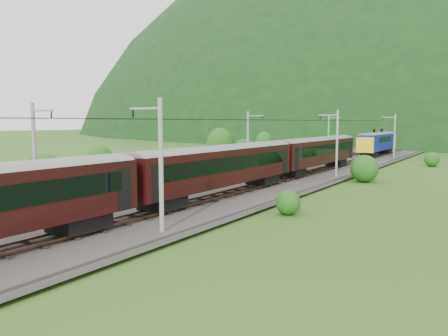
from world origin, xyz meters
The scene contains 14 objects.
ground centered at (0.00, 0.00, 0.00)m, with size 600.00×600.00×0.00m, color #2E4D18.
railbed centered at (0.00, 10.00, 0.15)m, with size 14.00×220.00×0.30m, color #38332D.
track_left centered at (-2.40, 10.00, 0.37)m, with size 2.40×220.00×0.27m.
track_right centered at (2.40, 10.00, 0.37)m, with size 2.40×220.00×0.27m.
catenary_left centered at (-6.12, 32.00, 4.50)m, with size 2.54×192.28×8.00m.
catenary_right centered at (6.12, 32.00, 4.50)m, with size 2.54×192.28×8.00m.
overhead_wires centered at (0.00, 10.00, 7.10)m, with size 4.83×198.00×0.03m.
mountain_ridge centered at (-120.00, 300.00, 0.00)m, with size 336.00×280.00×132.00m, color black.
train centered at (2.40, 0.54, 3.58)m, with size 3.03×144.85×5.27m.
hazard_post_near centered at (-0.46, 29.98, 0.95)m, with size 0.14×0.14×1.29m, color red.
hazard_post_far centered at (0.45, 28.60, 1.16)m, with size 0.18×0.18×1.72m, color red.
signal centered at (-4.76, 28.46, 1.54)m, with size 0.23×0.23×2.10m.
vegetation_left centered at (-13.21, 19.21, 2.16)m, with size 11.94×148.58×6.01m.
vegetation_right centered at (11.16, 6.77, 1.22)m, with size 6.69×94.93×2.83m.
Camera 1 is at (23.33, -19.57, 6.90)m, focal length 35.00 mm.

